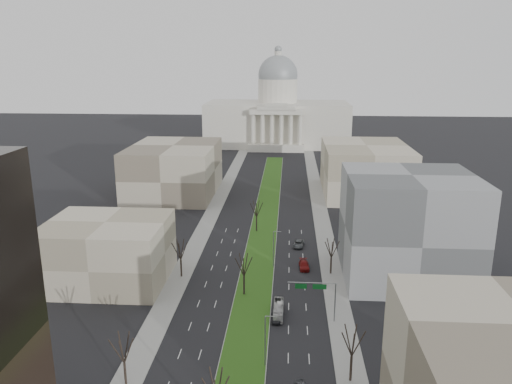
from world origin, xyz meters
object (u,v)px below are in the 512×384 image
at_px(car_red, 304,265).
at_px(car_grey_far, 299,244).
at_px(car_black, 277,316).
at_px(box_van, 278,310).

height_order(car_red, car_grey_far, car_red).
distance_m(car_black, car_grey_far, 39.13).
bearing_deg(car_grey_far, car_red, -77.29).
xyz_separation_m(car_red, box_van, (-5.58, -22.78, 0.31)).
bearing_deg(box_van, car_red, 76.59).
xyz_separation_m(car_red, car_grey_far, (-1.11, 14.12, -0.04)).
relative_size(car_black, box_van, 0.60).
bearing_deg(car_red, car_grey_far, 91.54).
relative_size(car_black, car_grey_far, 0.86).
bearing_deg(car_red, car_black, -106.32).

